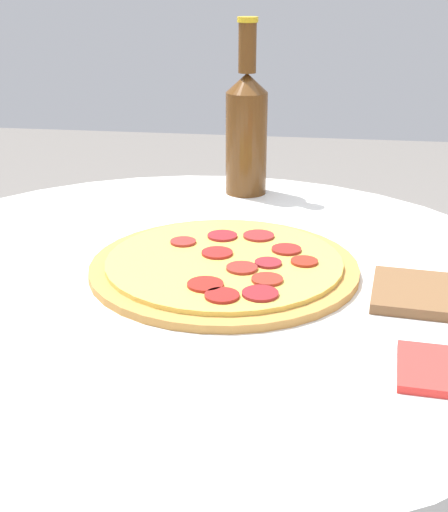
# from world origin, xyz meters

# --- Properties ---
(table) EXTENTS (0.89, 0.89, 0.71)m
(table) POSITION_xyz_m (0.00, 0.00, 0.52)
(table) COLOR silver
(table) RESTS_ON ground_plane
(pizza) EXTENTS (0.33, 0.33, 0.02)m
(pizza) POSITION_xyz_m (-0.04, -0.02, 0.72)
(pizza) COLOR #B77F3D
(pizza) RESTS_ON table
(beer_bottle) EXTENTS (0.07, 0.07, 0.28)m
(beer_bottle) POSITION_xyz_m (-0.03, -0.35, 0.82)
(beer_bottle) COLOR #563314
(beer_bottle) RESTS_ON table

